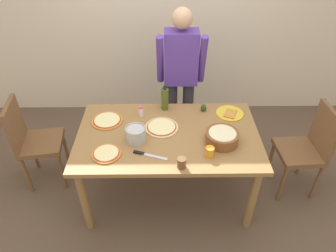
% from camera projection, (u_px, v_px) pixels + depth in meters
% --- Properties ---
extents(ground, '(8.00, 8.00, 0.00)m').
position_uv_depth(ground, '(168.00, 191.00, 3.20)').
color(ground, brown).
extents(wall_back, '(5.60, 0.10, 2.60)m').
position_uv_depth(wall_back, '(167.00, 13.00, 3.67)').
color(wall_back, beige).
rests_on(wall_back, ground).
extents(dining_table, '(1.60, 0.96, 0.76)m').
position_uv_depth(dining_table, '(168.00, 142.00, 2.79)').
color(dining_table, olive).
rests_on(dining_table, ground).
extents(person_cook, '(0.49, 0.25, 1.62)m').
position_uv_depth(person_cook, '(181.00, 74.00, 3.22)').
color(person_cook, '#2D2D38').
rests_on(person_cook, ground).
extents(chair_wooden_left, '(0.45, 0.45, 0.95)m').
position_uv_depth(chair_wooden_left, '(32.00, 139.00, 3.02)').
color(chair_wooden_left, brown).
rests_on(chair_wooden_left, ground).
extents(chair_wooden_right, '(0.42, 0.42, 0.95)m').
position_uv_depth(chair_wooden_right, '(308.00, 146.00, 2.93)').
color(chair_wooden_right, brown).
rests_on(chair_wooden_right, ground).
extents(pizza_raw_on_board, '(0.30, 0.30, 0.02)m').
position_uv_depth(pizza_raw_on_board, '(162.00, 127.00, 2.79)').
color(pizza_raw_on_board, beige).
rests_on(pizza_raw_on_board, dining_table).
extents(pizza_cooked_on_tray, '(0.29, 0.29, 0.02)m').
position_uv_depth(pizza_cooked_on_tray, '(107.00, 120.00, 2.87)').
color(pizza_cooked_on_tray, '#C67A33').
rests_on(pizza_cooked_on_tray, dining_table).
extents(pizza_second_cooked, '(0.24, 0.24, 0.02)m').
position_uv_depth(pizza_second_cooked, '(106.00, 153.00, 2.52)').
color(pizza_second_cooked, '#C67A33').
rests_on(pizza_second_cooked, dining_table).
extents(plate_with_slice, '(0.26, 0.26, 0.02)m').
position_uv_depth(plate_with_slice, '(230.00, 113.00, 2.96)').
color(plate_with_slice, gold).
rests_on(plate_with_slice, dining_table).
extents(popcorn_bowl, '(0.28, 0.28, 0.11)m').
position_uv_depth(popcorn_bowl, '(222.00, 136.00, 2.61)').
color(popcorn_bowl, brown).
rests_on(popcorn_bowl, dining_table).
extents(olive_oil_bottle, '(0.07, 0.07, 0.26)m').
position_uv_depth(olive_oil_bottle, '(165.00, 99.00, 2.97)').
color(olive_oil_bottle, '#47561E').
rests_on(olive_oil_bottle, dining_table).
extents(steel_pot, '(0.17, 0.17, 0.13)m').
position_uv_depth(steel_pot, '(136.00, 134.00, 2.63)').
color(steel_pot, '#B7B7BC').
rests_on(steel_pot, dining_table).
extents(cup_orange, '(0.07, 0.07, 0.08)m').
position_uv_depth(cup_orange, '(210.00, 152.00, 2.49)').
color(cup_orange, orange).
rests_on(cup_orange, dining_table).
extents(cup_small_brown, '(0.07, 0.07, 0.08)m').
position_uv_depth(cup_small_brown, '(182.00, 163.00, 2.39)').
color(cup_small_brown, brown).
rests_on(cup_small_brown, dining_table).
extents(salt_shaker, '(0.04, 0.04, 0.11)m').
position_uv_depth(salt_shaker, '(141.00, 111.00, 2.92)').
color(salt_shaker, white).
rests_on(salt_shaker, dining_table).
extents(chef_knife, '(0.28, 0.11, 0.02)m').
position_uv_depth(chef_knife, '(146.00, 154.00, 2.51)').
color(chef_knife, silver).
rests_on(chef_knife, dining_table).
extents(avocado, '(0.06, 0.06, 0.07)m').
position_uv_depth(avocado, '(203.00, 108.00, 2.99)').
color(avocado, '#2D4219').
rests_on(avocado, dining_table).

